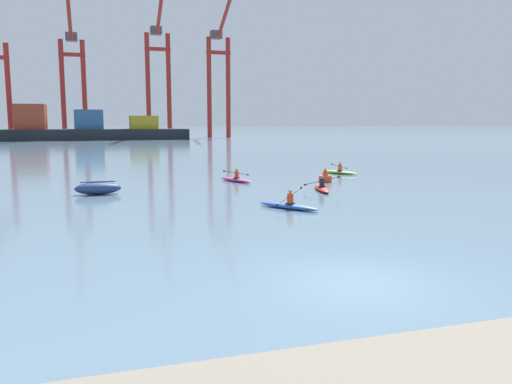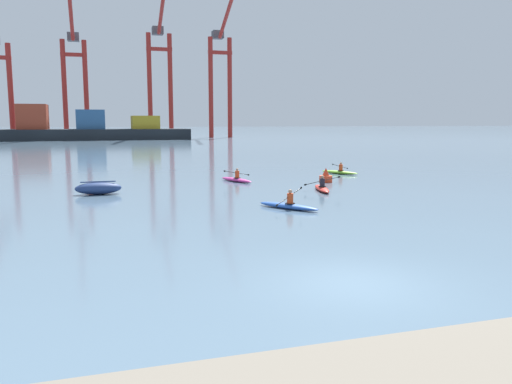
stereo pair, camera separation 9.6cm
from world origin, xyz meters
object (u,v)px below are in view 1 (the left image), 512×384
(gantry_crane_west_mid, at_px, (72,68))
(capsized_dinghy, at_px, (98,188))
(gantry_crane_east, at_px, (219,69))
(kayak_magenta, at_px, (236,179))
(kayak_blue, at_px, (289,205))
(kayak_lime, at_px, (339,172))
(channel_buoy, at_px, (325,177))
(container_barge, at_px, (86,129))
(kayak_red, at_px, (322,188))
(gantry_crane_east_mid, at_px, (158,68))

(gantry_crane_west_mid, bearing_deg, capsized_dinghy, -87.45)
(gantry_crane_east, bearing_deg, kayak_magenta, -102.75)
(kayak_blue, distance_m, kayak_lime, 17.37)
(kayak_blue, relative_size, kayak_magenta, 0.93)
(gantry_crane_west_mid, relative_size, kayak_lime, 11.52)
(gantry_crane_west_mid, bearing_deg, kayak_lime, -76.89)
(channel_buoy, bearing_deg, kayak_lime, 54.20)
(container_barge, relative_size, kayak_lime, 13.64)
(channel_buoy, height_order, kayak_red, channel_buoy)
(gantry_crane_west_mid, bearing_deg, kayak_red, -80.76)
(kayak_blue, bearing_deg, gantry_crane_west_mid, 96.72)
(container_barge, relative_size, gantry_crane_east, 1.25)
(channel_buoy, distance_m, kayak_magenta, 6.23)
(gantry_crane_east_mid, bearing_deg, kayak_magenta, -93.90)
(container_barge, xyz_separation_m, capsized_dinghy, (2.04, -93.47, -2.07))
(container_barge, height_order, kayak_blue, container_barge)
(gantry_crane_east_mid, relative_size, channel_buoy, 35.73)
(gantry_crane_east, relative_size, kayak_red, 10.30)
(gantry_crane_east_mid, distance_m, kayak_blue, 115.22)
(gantry_crane_west_mid, height_order, gantry_crane_east, gantry_crane_west_mid)
(gantry_crane_west_mid, height_order, kayak_magenta, gantry_crane_west_mid)
(container_barge, height_order, gantry_crane_east, gantry_crane_east)
(gantry_crane_west_mid, relative_size, channel_buoy, 37.63)
(kayak_blue, bearing_deg, gantry_crane_east_mid, 86.24)
(gantry_crane_east_mid, bearing_deg, container_barge, -146.18)
(gantry_crane_east, relative_size, kayak_blue, 11.25)
(kayak_blue, distance_m, kayak_magenta, 11.63)
(capsized_dinghy, bearing_deg, gantry_crane_east, 72.85)
(gantry_crane_west_mid, distance_m, kayak_red, 111.75)
(container_barge, relative_size, kayak_blue, 14.11)
(kayak_blue, bearing_deg, container_barge, 96.07)
(capsized_dinghy, height_order, channel_buoy, channel_buoy)
(channel_buoy, height_order, kayak_magenta, channel_buoy)
(container_barge, xyz_separation_m, channel_buoy, (17.15, -91.84, -2.06))
(container_barge, bearing_deg, kayak_red, -81.09)
(gantry_crane_west_mid, height_order, kayak_red, gantry_crane_west_mid)
(channel_buoy, xyz_separation_m, kayak_magenta, (-5.87, 2.09, -0.19))
(channel_buoy, xyz_separation_m, kayak_blue, (-6.38, -9.53, -0.19))
(container_barge, xyz_separation_m, gantry_crane_west_mid, (-2.71, 13.12, 14.87))
(channel_buoy, relative_size, kayak_lime, 0.31)
(channel_buoy, bearing_deg, kayak_blue, -123.78)
(kayak_blue, bearing_deg, capsized_dinghy, 137.89)
(kayak_red, xyz_separation_m, kayak_magenta, (-3.74, 6.12, 0.00))
(container_barge, relative_size, gantry_crane_east_mid, 1.25)
(container_barge, bearing_deg, kayak_blue, -83.93)
(capsized_dinghy, relative_size, kayak_magenta, 0.77)
(channel_buoy, distance_m, kayak_lime, 5.91)
(kayak_lime, bearing_deg, gantry_crane_west_mid, 103.11)
(container_barge, distance_m, gantry_crane_east_mid, 26.91)
(kayak_red, bearing_deg, gantry_crane_west_mid, 99.24)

